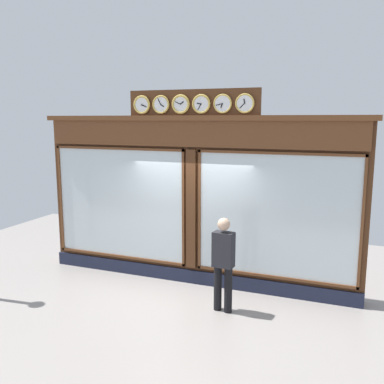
{
  "coord_description": "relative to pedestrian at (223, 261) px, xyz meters",
  "views": [
    {
      "loc": [
        -3.01,
        7.75,
        3.36
      ],
      "look_at": [
        0.0,
        0.0,
        1.91
      ],
      "focal_mm": 39.41,
      "sensor_mm": 36.0,
      "label": 1
    }
  ],
  "objects": [
    {
      "name": "shop_facade",
      "position": [
        0.98,
        -1.14,
        0.81
      ],
      "size": [
        6.78,
        0.42,
        3.92
      ],
      "color": "#4C2B16",
      "rests_on": "ground_plane"
    },
    {
      "name": "ground_plane",
      "position": [
        0.98,
        1.78,
        -0.93
      ],
      "size": [
        14.0,
        14.0,
        0.0
      ],
      "primitive_type": "plane",
      "color": "gray"
    },
    {
      "name": "pedestrian",
      "position": [
        0.0,
        0.0,
        0.0
      ],
      "size": [
        0.38,
        0.26,
        1.69
      ],
      "color": "black",
      "rests_on": "ground_plane"
    }
  ]
}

